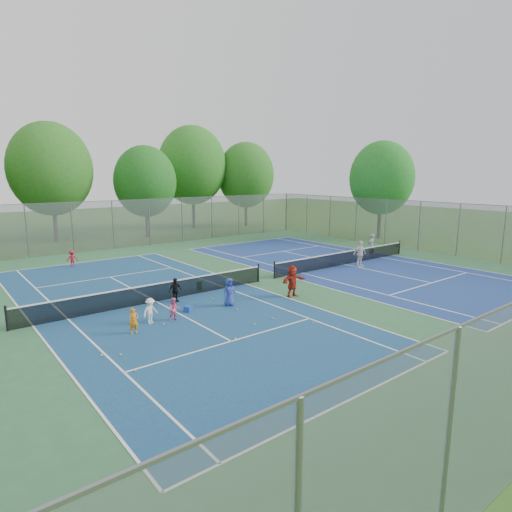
{
  "coord_description": "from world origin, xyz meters",
  "views": [
    {
      "loc": [
        -15.58,
        -18.82,
        6.2
      ],
      "look_at": [
        0.0,
        1.0,
        1.3
      ],
      "focal_mm": 30.0,
      "sensor_mm": 36.0,
      "label": 1
    }
  ],
  "objects_px": {
    "net_left": "(156,293)",
    "net_right": "(345,258)",
    "ball_crate": "(188,309)",
    "ball_hopper": "(199,286)",
    "instructor": "(371,245)"
  },
  "relations": [
    {
      "from": "ball_crate",
      "to": "instructor",
      "type": "distance_m",
      "value": 17.43
    },
    {
      "from": "net_left",
      "to": "net_right",
      "type": "bearing_deg",
      "value": 0.0
    },
    {
      "from": "ball_hopper",
      "to": "instructor",
      "type": "xyz_separation_m",
      "value": [
        14.93,
        0.1,
        0.62
      ]
    },
    {
      "from": "net_left",
      "to": "ball_crate",
      "type": "distance_m",
      "value": 2.38
    },
    {
      "from": "ball_crate",
      "to": "ball_hopper",
      "type": "relative_size",
      "value": 0.59
    },
    {
      "from": "net_right",
      "to": "net_left",
      "type": "bearing_deg",
      "value": 180.0
    },
    {
      "from": "instructor",
      "to": "net_left",
      "type": "bearing_deg",
      "value": -5.6
    },
    {
      "from": "net_left",
      "to": "net_right",
      "type": "height_order",
      "value": "same"
    },
    {
      "from": "ball_crate",
      "to": "ball_hopper",
      "type": "bearing_deg",
      "value": 51.44
    },
    {
      "from": "instructor",
      "to": "ball_hopper",
      "type": "bearing_deg",
      "value": -7.19
    },
    {
      "from": "ball_crate",
      "to": "ball_hopper",
      "type": "distance_m",
      "value": 3.6
    },
    {
      "from": "net_left",
      "to": "instructor",
      "type": "xyz_separation_m",
      "value": [
        17.66,
        0.6,
        0.43
      ]
    },
    {
      "from": "net_left",
      "to": "net_right",
      "type": "xyz_separation_m",
      "value": [
        14.0,
        0.0,
        0.0
      ]
    },
    {
      "from": "net_right",
      "to": "instructor",
      "type": "xyz_separation_m",
      "value": [
        3.66,
        0.6,
        0.43
      ]
    },
    {
      "from": "net_right",
      "to": "ball_hopper",
      "type": "bearing_deg",
      "value": 177.42
    }
  ]
}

